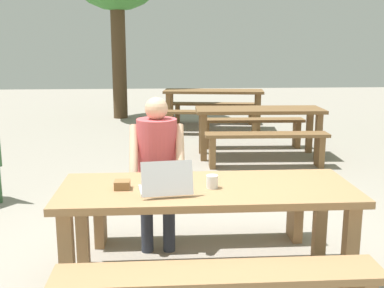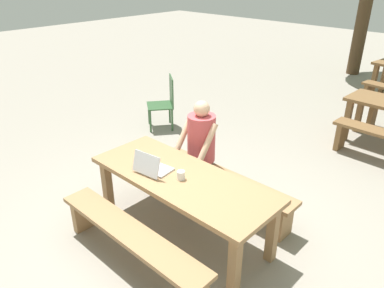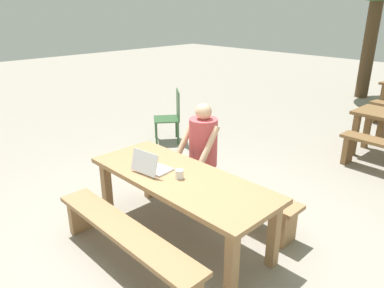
{
  "view_description": "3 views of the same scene",
  "coord_description": "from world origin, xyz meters",
  "px_view_note": "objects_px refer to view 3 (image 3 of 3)",
  "views": [
    {
      "loc": [
        -0.32,
        -3.13,
        1.68
      ],
      "look_at": [
        -0.09,
        0.25,
        0.96
      ],
      "focal_mm": 44.08,
      "sensor_mm": 36.0,
      "label": 1
    },
    {
      "loc": [
        2.3,
        -2.3,
        2.67
      ],
      "look_at": [
        -0.09,
        0.25,
        0.96
      ],
      "focal_mm": 34.7,
      "sensor_mm": 36.0,
      "label": 2
    },
    {
      "loc": [
        2.4,
        -2.19,
        2.29
      ],
      "look_at": [
        -0.09,
        0.25,
        0.96
      ],
      "focal_mm": 33.86,
      "sensor_mm": 36.0,
      "label": 3
    }
  ],
  "objects_px": {
    "small_pouch": "(143,157)",
    "coffee_mug": "(179,174)",
    "picnic_table_front": "(180,185)",
    "plastic_chair": "(171,115)",
    "person_seated": "(201,147)",
    "laptop": "(151,166)"
  },
  "relations": [
    {
      "from": "small_pouch",
      "to": "coffee_mug",
      "type": "bearing_deg",
      "value": -1.8
    },
    {
      "from": "picnic_table_front",
      "to": "plastic_chair",
      "type": "distance_m",
      "value": 2.94
    },
    {
      "from": "small_pouch",
      "to": "person_seated",
      "type": "height_order",
      "value": "person_seated"
    },
    {
      "from": "laptop",
      "to": "person_seated",
      "type": "xyz_separation_m",
      "value": [
        -0.06,
        0.8,
        -0.03
      ]
    },
    {
      "from": "picnic_table_front",
      "to": "small_pouch",
      "type": "bearing_deg",
      "value": -178.07
    },
    {
      "from": "small_pouch",
      "to": "person_seated",
      "type": "relative_size",
      "value": 0.08
    },
    {
      "from": "laptop",
      "to": "plastic_chair",
      "type": "height_order",
      "value": "laptop"
    },
    {
      "from": "coffee_mug",
      "to": "plastic_chair",
      "type": "height_order",
      "value": "plastic_chair"
    },
    {
      "from": "laptop",
      "to": "small_pouch",
      "type": "relative_size",
      "value": 3.47
    },
    {
      "from": "small_pouch",
      "to": "coffee_mug",
      "type": "distance_m",
      "value": 0.62
    },
    {
      "from": "laptop",
      "to": "plastic_chair",
      "type": "bearing_deg",
      "value": -52.69
    },
    {
      "from": "picnic_table_front",
      "to": "person_seated",
      "type": "relative_size",
      "value": 1.63
    },
    {
      "from": "person_seated",
      "to": "plastic_chair",
      "type": "relative_size",
      "value": 1.36
    },
    {
      "from": "plastic_chair",
      "to": "person_seated",
      "type": "bearing_deg",
      "value": 4.9
    },
    {
      "from": "plastic_chair",
      "to": "laptop",
      "type": "bearing_deg",
      "value": -8.39
    },
    {
      "from": "small_pouch",
      "to": "coffee_mug",
      "type": "relative_size",
      "value": 1.17
    },
    {
      "from": "picnic_table_front",
      "to": "laptop",
      "type": "height_order",
      "value": "laptop"
    },
    {
      "from": "picnic_table_front",
      "to": "plastic_chair",
      "type": "height_order",
      "value": "plastic_chair"
    },
    {
      "from": "person_seated",
      "to": "plastic_chair",
      "type": "bearing_deg",
      "value": 147.72
    },
    {
      "from": "picnic_table_front",
      "to": "plastic_chair",
      "type": "xyz_separation_m",
      "value": [
        -2.26,
        1.87,
        -0.13
      ]
    },
    {
      "from": "laptop",
      "to": "small_pouch",
      "type": "distance_m",
      "value": 0.32
    },
    {
      "from": "coffee_mug",
      "to": "person_seated",
      "type": "xyz_separation_m",
      "value": [
        -0.38,
        0.7,
        -0.02
      ]
    }
  ]
}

